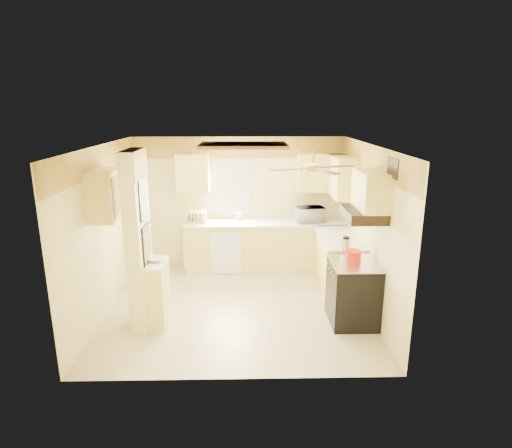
{
  "coord_description": "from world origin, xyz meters",
  "views": [
    {
      "loc": [
        0.15,
        -6.19,
        3.05
      ],
      "look_at": [
        0.29,
        0.35,
        1.24
      ],
      "focal_mm": 30.0,
      "sensor_mm": 36.0,
      "label": 1
    }
  ],
  "objects_px": {
    "stove": "(353,292)",
    "kettle": "(346,244)",
    "microwave": "(310,214)",
    "bowl": "(156,259)",
    "dutch_oven": "(353,256)"
  },
  "relations": [
    {
      "from": "stove",
      "to": "kettle",
      "type": "relative_size",
      "value": 4.34
    },
    {
      "from": "microwave",
      "to": "bowl",
      "type": "height_order",
      "value": "microwave"
    },
    {
      "from": "kettle",
      "to": "dutch_oven",
      "type": "bearing_deg",
      "value": -87.57
    },
    {
      "from": "microwave",
      "to": "kettle",
      "type": "relative_size",
      "value": 2.44
    },
    {
      "from": "stove",
      "to": "microwave",
      "type": "xyz_separation_m",
      "value": [
        -0.33,
        2.12,
        0.62
      ]
    },
    {
      "from": "stove",
      "to": "microwave",
      "type": "height_order",
      "value": "microwave"
    },
    {
      "from": "stove",
      "to": "bowl",
      "type": "relative_size",
      "value": 3.87
    },
    {
      "from": "microwave",
      "to": "dutch_oven",
      "type": "xyz_separation_m",
      "value": [
        0.33,
        -2.07,
        -0.09
      ]
    },
    {
      "from": "stove",
      "to": "dutch_oven",
      "type": "relative_size",
      "value": 3.92
    },
    {
      "from": "microwave",
      "to": "kettle",
      "type": "bearing_deg",
      "value": 92.8
    },
    {
      "from": "bowl",
      "to": "dutch_oven",
      "type": "relative_size",
      "value": 1.02
    },
    {
      "from": "bowl",
      "to": "dutch_oven",
      "type": "distance_m",
      "value": 2.79
    },
    {
      "from": "stove",
      "to": "kettle",
      "type": "height_order",
      "value": "kettle"
    },
    {
      "from": "stove",
      "to": "bowl",
      "type": "bearing_deg",
      "value": 179.06
    },
    {
      "from": "bowl",
      "to": "dutch_oven",
      "type": "xyz_separation_m",
      "value": [
        2.79,
        0.01,
        0.02
      ]
    }
  ]
}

